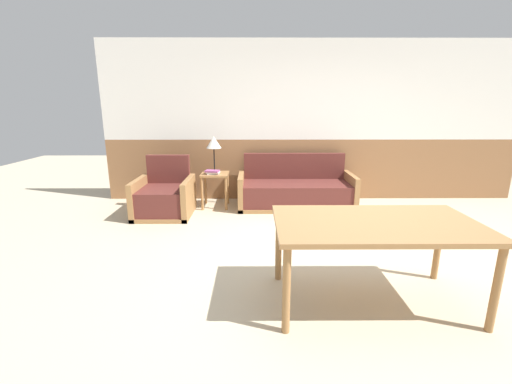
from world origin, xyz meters
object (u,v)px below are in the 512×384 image
at_px(armchair, 165,198).
at_px(table_lamp, 214,143).
at_px(couch, 296,191).
at_px(side_table, 215,180).
at_px(dining_table, 376,230).

distance_m(armchair, table_lamp, 1.17).
xyz_separation_m(couch, side_table, (-1.33, -0.01, 0.19)).
bearing_deg(side_table, dining_table, -60.07).
height_order(table_lamp, dining_table, table_lamp).
bearing_deg(couch, armchair, -168.50).
bearing_deg(couch, dining_table, -83.81).
height_order(couch, side_table, couch).
height_order(couch, dining_table, couch).
xyz_separation_m(armchair, table_lamp, (0.72, 0.49, 0.78)).
xyz_separation_m(couch, armchair, (-2.06, -0.42, 0.01)).
bearing_deg(armchair, side_table, 21.05).
distance_m(couch, armchair, 2.10).
relative_size(side_table, table_lamp, 0.96).
distance_m(couch, side_table, 1.34).
bearing_deg(side_table, table_lamp, 98.84).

